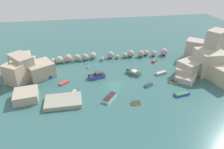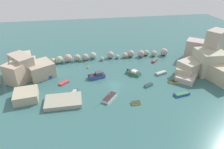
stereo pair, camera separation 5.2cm
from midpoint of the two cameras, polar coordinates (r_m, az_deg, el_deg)
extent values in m
plane|color=#356463|center=(57.02, 0.80, -3.04)|extent=(160.00, 160.00, 0.00)
cube|color=#B0A58B|center=(55.19, -23.41, -5.55)|extent=(6.44, 6.57, 2.34)
cube|color=#ACB18A|center=(66.40, -24.22, 2.34)|extent=(6.55, 8.43, 6.52)
cube|color=tan|center=(63.39, -25.43, 0.50)|extent=(7.88, 8.05, 5.95)
cube|color=#B09D8B|center=(65.23, -24.32, 2.15)|extent=(8.37, 8.94, 7.13)
cube|color=tan|center=(64.28, -19.85, 1.33)|extent=(9.51, 9.39, 4.46)
cube|color=#BCA293|center=(72.15, -24.15, 2.90)|extent=(5.13, 5.41, 3.05)
cube|color=#B3AA9A|center=(68.16, -23.80, 2.16)|extent=(7.08, 5.60, 4.50)
cube|color=#B1B095|center=(68.81, 26.03, 3.25)|extent=(8.16, 8.04, 7.40)
cube|color=#BEB190|center=(65.74, 28.55, 0.15)|extent=(6.57, 9.70, 4.79)
cube|color=#B3A69D|center=(63.53, 20.65, -0.58)|extent=(8.66, 8.78, 1.70)
cube|color=#BBA69D|center=(77.96, 22.80, 6.63)|extent=(8.24, 8.05, 6.88)
cube|color=#B0A291|center=(72.30, 27.09, 6.47)|extent=(7.69, 7.03, 12.63)
cube|color=#B7AB8D|center=(64.90, 20.05, 0.89)|extent=(7.13, 7.44, 3.10)
cube|color=#B7B09C|center=(66.66, 21.82, 1.97)|extent=(9.44, 8.07, 4.48)
sphere|color=#A9AB8B|center=(72.03, -16.54, 3.78)|extent=(1.88, 1.88, 1.88)
sphere|color=#A6B190|center=(71.66, -14.85, 4.16)|extent=(2.49, 2.49, 2.49)
sphere|color=#BD9B96|center=(71.84, -12.48, 4.63)|extent=(2.73, 2.73, 2.73)
sphere|color=#9FA78B|center=(72.04, -9.94, 4.81)|extent=(2.37, 2.37, 2.37)
sphere|color=#A59B94|center=(72.01, -7.67, 4.99)|extent=(2.38, 2.38, 2.38)
sphere|color=#A0B4A0|center=(72.93, -5.46, 5.45)|extent=(2.39, 2.39, 2.39)
sphere|color=#A0B19A|center=(71.38, -2.87, 4.57)|extent=(1.40, 1.40, 1.40)
sphere|color=#B19B95|center=(73.10, -0.38, 5.68)|extent=(2.45, 2.45, 2.45)
sphere|color=#A7AA9C|center=(72.94, 1.56, 5.18)|extent=(1.46, 1.46, 1.46)
sphere|color=#B8AA8C|center=(73.66, 3.72, 5.57)|extent=(1.91, 1.91, 1.91)
sphere|color=tan|center=(74.58, 5.47, 6.02)|extent=(2.42, 2.42, 2.42)
sphere|color=#AC9B9E|center=(74.85, 8.35, 5.94)|extent=(2.47, 2.47, 2.47)
sphere|color=#B5AA91|center=(76.57, 9.88, 6.17)|extent=(2.00, 2.00, 2.00)
sphere|color=#AAAB9E|center=(76.46, 11.96, 5.97)|extent=(2.11, 2.11, 2.11)
sphere|color=#BC9AA1|center=(77.94, 14.72, 6.32)|extent=(2.68, 2.68, 2.68)
cube|color=#9B9986|center=(51.27, -13.76, -7.44)|extent=(8.99, 5.89, 1.07)
sphere|color=gold|center=(66.61, -6.89, 2.10)|extent=(0.61, 0.61, 0.61)
cube|color=silver|center=(51.36, -0.63, -6.63)|extent=(4.34, 4.76, 0.71)
cube|color=#322122|center=(51.13, -0.64, -6.28)|extent=(4.25, 4.67, 0.06)
cylinder|color=silver|center=(49.82, -0.65, -4.11)|extent=(0.10, 0.10, 4.70)
cube|color=blue|center=(63.26, -18.71, -0.74)|extent=(4.42, 3.09, 0.94)
cube|color=#272B24|center=(63.02, -18.78, -0.35)|extent=(4.33, 3.03, 0.06)
cube|color=silver|center=(62.95, -18.21, 0.01)|extent=(1.84, 2.02, 0.63)
cube|color=black|center=(62.79, -20.45, -0.55)|extent=(0.47, 0.53, 0.50)
cube|color=#374DB3|center=(60.60, -4.41, -0.48)|extent=(5.31, 3.08, 0.98)
cube|color=#2D2331|center=(60.35, -4.42, -0.05)|extent=(5.20, 3.01, 0.06)
cube|color=#3F444C|center=(60.30, -3.86, 0.40)|extent=(2.15, 2.11, 0.90)
cube|color=black|center=(59.71, -6.57, -0.27)|extent=(0.44, 0.50, 0.50)
cube|color=#C42D39|center=(72.44, 12.14, 3.96)|extent=(3.02, 3.16, 0.61)
cube|color=#2D7047|center=(72.29, 12.17, 4.21)|extent=(2.57, 2.69, 0.08)
cube|color=teal|center=(53.70, -11.09, -5.53)|extent=(2.92, 4.40, 0.63)
cube|color=#2A3234|center=(53.51, -11.12, -5.23)|extent=(2.86, 4.31, 0.06)
cube|color=#ADA89E|center=(53.50, -11.12, -5.22)|extent=(2.48, 3.74, 0.08)
cube|color=blue|center=(55.92, 19.42, -5.33)|extent=(4.51, 2.20, 0.54)
cube|color=#2C232A|center=(55.76, 19.47, -5.07)|extent=(4.42, 2.16, 0.06)
cube|color=#2D7047|center=(55.75, 19.47, -5.07)|extent=(3.84, 1.87, 0.08)
cube|color=yellow|center=(60.88, 17.11, -2.00)|extent=(2.84, 1.72, 0.38)
cube|color=black|center=(60.77, 17.14, -1.82)|extent=(2.78, 1.69, 0.06)
cube|color=teal|center=(57.44, 10.47, -3.04)|extent=(2.97, 2.31, 0.48)
cube|color=#242B36|center=(57.29, 10.49, -2.82)|extent=(2.91, 2.27, 0.06)
cube|color=#327D4F|center=(62.64, 6.18, 0.36)|extent=(4.60, 4.60, 0.74)
cube|color=#2A2D21|center=(62.45, 6.19, 0.68)|extent=(4.51, 4.51, 0.06)
cube|color=silver|center=(62.17, 6.45, 0.87)|extent=(2.19, 2.19, 0.71)
cube|color=black|center=(63.27, 4.51, 1.39)|extent=(0.57, 0.57, 0.50)
cube|color=#D0393C|center=(59.33, -13.61, -2.31)|extent=(3.07, 2.94, 0.44)
cube|color=gray|center=(64.45, 13.89, 0.40)|extent=(4.09, 2.62, 0.58)
cube|color=#ADA89E|center=(64.30, 13.93, 0.66)|extent=(3.48, 2.23, 0.08)
cube|color=gold|center=(50.15, 6.93, -8.09)|extent=(2.27, 1.30, 0.43)
cube|color=#2B2C23|center=(50.01, 6.95, -7.87)|extent=(2.23, 1.28, 0.06)
camera|label=1|loc=(0.03, -89.98, 0.01)|focal=31.85mm
camera|label=2|loc=(0.03, 90.02, -0.01)|focal=31.85mm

